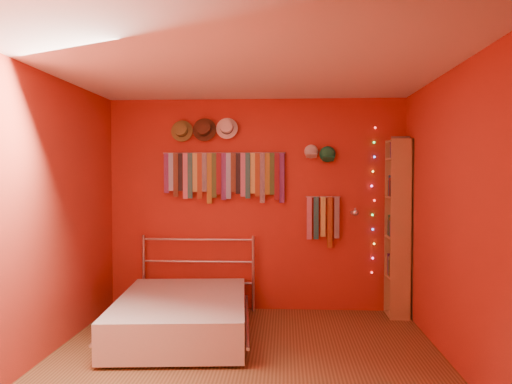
% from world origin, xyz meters
% --- Properties ---
extents(ground, '(3.50, 3.50, 0.00)m').
position_xyz_m(ground, '(0.00, 0.00, 0.00)').
color(ground, brown).
rests_on(ground, ground).
extents(back_wall, '(3.50, 0.02, 2.50)m').
position_xyz_m(back_wall, '(0.00, 1.75, 1.25)').
color(back_wall, maroon).
rests_on(back_wall, ground).
extents(right_wall, '(0.02, 3.50, 2.50)m').
position_xyz_m(right_wall, '(1.75, 0.00, 1.25)').
color(right_wall, maroon).
rests_on(right_wall, ground).
extents(left_wall, '(0.02, 3.50, 2.50)m').
position_xyz_m(left_wall, '(-1.75, 0.00, 1.25)').
color(left_wall, maroon).
rests_on(left_wall, ground).
extents(ceiling, '(3.50, 3.50, 0.02)m').
position_xyz_m(ceiling, '(0.00, 0.00, 2.50)').
color(ceiling, white).
rests_on(ceiling, back_wall).
extents(tie_rack, '(1.45, 0.03, 0.60)m').
position_xyz_m(tie_rack, '(-0.37, 1.68, 1.61)').
color(tie_rack, '#B3B3B8').
rests_on(tie_rack, back_wall).
extents(small_tie_rack, '(0.40, 0.03, 0.60)m').
position_xyz_m(small_tie_rack, '(0.79, 1.69, 1.11)').
color(small_tie_rack, '#B3B3B8').
rests_on(small_tie_rack, back_wall).
extents(fedora_olive, '(0.26, 0.14, 0.25)m').
position_xyz_m(fedora_olive, '(-0.88, 1.66, 2.13)').
color(fedora_olive, olive).
rests_on(fedora_olive, back_wall).
extents(fedora_brown, '(0.28, 0.15, 0.28)m').
position_xyz_m(fedora_brown, '(-0.61, 1.66, 2.14)').
color(fedora_brown, '#422617').
rests_on(fedora_brown, back_wall).
extents(fedora_white, '(0.25, 0.14, 0.25)m').
position_xyz_m(fedora_white, '(-0.34, 1.66, 2.16)').
color(fedora_white, white).
rests_on(fedora_white, back_wall).
extents(cap_white, '(0.17, 0.21, 0.17)m').
position_xyz_m(cap_white, '(0.65, 1.70, 1.87)').
color(cap_white, silver).
rests_on(cap_white, back_wall).
extents(cap_green, '(0.18, 0.23, 0.18)m').
position_xyz_m(cap_green, '(0.84, 1.70, 1.84)').
color(cap_green, '#1A7844').
rests_on(cap_green, back_wall).
extents(fairy_lights, '(0.06, 0.02, 1.71)m').
position_xyz_m(fairy_lights, '(1.37, 1.71, 1.30)').
color(fairy_lights, '#FF3333').
rests_on(fairy_lights, back_wall).
extents(reading_lamp, '(0.08, 0.33, 0.10)m').
position_xyz_m(reading_lamp, '(1.13, 1.50, 1.18)').
color(reading_lamp, '#B3B3B8').
rests_on(reading_lamp, back_wall).
extents(bookshelf, '(0.25, 0.34, 2.00)m').
position_xyz_m(bookshelf, '(1.66, 1.53, 1.02)').
color(bookshelf, '#A5854A').
rests_on(bookshelf, ground).
extents(bed, '(1.49, 1.89, 0.89)m').
position_xyz_m(bed, '(-0.68, 0.72, 0.21)').
color(bed, '#B3B3B8').
rests_on(bed, ground).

